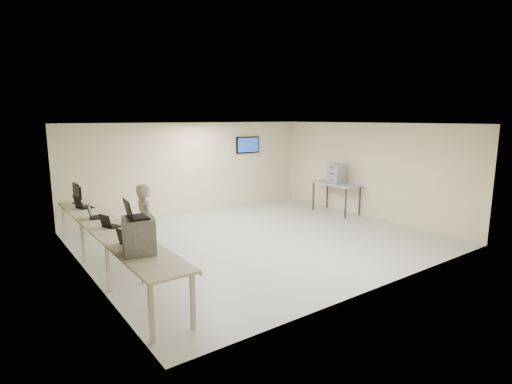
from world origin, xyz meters
TOP-DOWN VIEW (x-y plane):
  - room at (0.03, 0.06)m, footprint 8.01×7.01m
  - workbench at (-3.59, 0.00)m, footprint 0.76×6.00m
  - equipment_box at (-3.65, -1.80)m, footprint 0.58×0.62m
  - laptop_on_box at (-3.71, -1.80)m, footprint 0.36×0.42m
  - laptop_0 at (-3.65, -1.29)m, footprint 0.38×0.41m
  - laptop_1 at (-3.60, -0.04)m, footprint 0.36×0.39m
  - laptop_2 at (-3.65, 0.85)m, footprint 0.39×0.43m
  - laptop_3 at (-3.64, 1.99)m, footprint 0.39×0.44m
  - monitor_near at (-3.60, 2.43)m, footprint 0.20×0.46m
  - monitor_far at (-3.60, 2.67)m, footprint 0.21×0.48m
  - soldier at (-2.86, 0.03)m, footprint 0.42×0.61m
  - side_table at (3.60, 0.90)m, footprint 0.73×1.56m
  - storage_bins at (3.58, 0.90)m, footprint 0.39×0.44m

SIDE VIEW (x-z plane):
  - soldier at x=-2.86m, z-range 0.00..1.65m
  - workbench at x=-3.59m, z-range 0.38..1.28m
  - side_table at x=3.60m, z-range 0.40..1.34m
  - laptop_1 at x=-3.60m, z-range 0.84..1.09m
  - laptop_0 at x=-3.65m, z-range 0.84..1.10m
  - laptop_2 at x=-3.65m, z-range 0.83..1.12m
  - laptop_3 at x=-3.64m, z-range 0.83..1.13m
  - monitor_near at x=-3.60m, z-range 0.95..1.40m
  - equipment_box at x=-3.65m, z-range 0.90..1.45m
  - monitor_far at x=-3.60m, z-range 0.95..1.43m
  - storage_bins at x=3.58m, z-range 0.94..1.56m
  - room at x=0.03m, z-range 0.01..2.82m
  - laptop_on_box at x=-3.71m, z-range 1.37..1.68m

